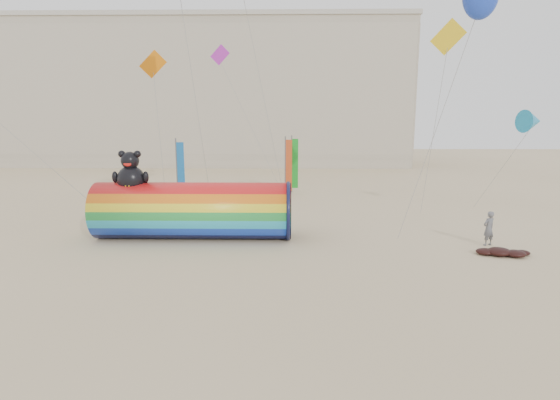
{
  "coord_description": "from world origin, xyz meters",
  "views": [
    {
      "loc": [
        0.88,
        -21.23,
        6.58
      ],
      "look_at": [
        0.5,
        1.5,
        2.4
      ],
      "focal_mm": 28.0,
      "sensor_mm": 36.0,
      "label": 1
    }
  ],
  "objects_px": {
    "kite_handler": "(489,228)",
    "fabric_bundle": "(503,252)",
    "windsock_assembly": "(193,209)",
    "hotel_building": "(202,95)"
  },
  "relations": [
    {
      "from": "kite_handler",
      "to": "fabric_bundle",
      "type": "bearing_deg",
      "value": 64.65
    },
    {
      "from": "hotel_building",
      "to": "windsock_assembly",
      "type": "xyz_separation_m",
      "value": [
        7.63,
        -43.33,
        -8.65
      ]
    },
    {
      "from": "windsock_assembly",
      "to": "kite_handler",
      "type": "height_order",
      "value": "windsock_assembly"
    },
    {
      "from": "windsock_assembly",
      "to": "fabric_bundle",
      "type": "bearing_deg",
      "value": -10.78
    },
    {
      "from": "windsock_assembly",
      "to": "fabric_bundle",
      "type": "height_order",
      "value": "windsock_assembly"
    },
    {
      "from": "kite_handler",
      "to": "fabric_bundle",
      "type": "xyz_separation_m",
      "value": [
        -0.05,
        -1.78,
        -0.75
      ]
    },
    {
      "from": "windsock_assembly",
      "to": "kite_handler",
      "type": "bearing_deg",
      "value": -4.48
    },
    {
      "from": "hotel_building",
      "to": "kite_handler",
      "type": "xyz_separation_m",
      "value": [
        23.56,
        -44.58,
        -9.39
      ]
    },
    {
      "from": "windsock_assembly",
      "to": "fabric_bundle",
      "type": "xyz_separation_m",
      "value": [
        15.88,
        -3.02,
        -1.49
      ]
    },
    {
      "from": "fabric_bundle",
      "to": "hotel_building",
      "type": "bearing_deg",
      "value": 116.9
    }
  ]
}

